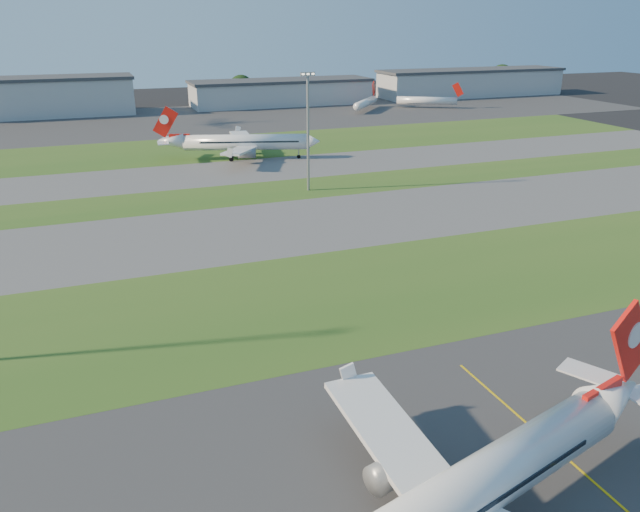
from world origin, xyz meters
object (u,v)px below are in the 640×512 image
mini_jet_near (366,103)px  mini_jet_far (427,100)px  airliner_taxiing (244,143)px  airliner_parked (466,495)px  light_mast_centre (308,124)px

mini_jet_near → mini_jet_far: same height
mini_jet_near → mini_jet_far: (28.58, -1.99, 0.00)m
mini_jet_near → mini_jet_far: 28.65m
airliner_taxiing → mini_jet_far: (101.15, 75.97, -1.29)m
airliner_taxiing → mini_jet_far: 126.51m
airliner_parked → mini_jet_near: 234.29m
airliner_parked → mini_jet_far: bearing=44.9°
airliner_parked → airliner_taxiing: airliner_taxiing is taller
airliner_parked → light_mast_centre: light_mast_centre is taller
mini_jet_far → light_mast_centre: size_ratio=1.00×
mini_jet_near → airliner_parked: bearing=-162.7°
airliner_taxiing → light_mast_centre: size_ratio=1.57×
mini_jet_near → mini_jet_far: bearing=-53.7°
airliner_taxiing → light_mast_centre: light_mast_centre is taller
airliner_parked → mini_jet_far: airliner_parked is taller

